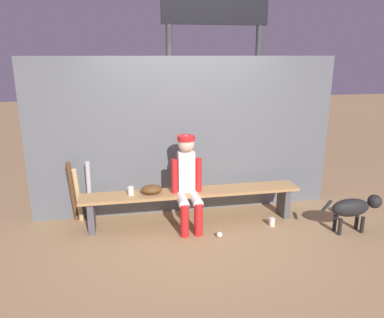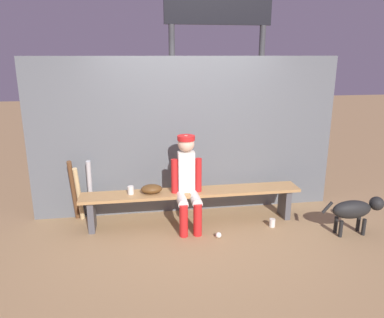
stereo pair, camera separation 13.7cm
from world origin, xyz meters
The scene contains 13 objects.
ground_plane centered at (0.00, 0.00, 0.00)m, with size 30.00×30.00×0.00m, color #9E7A51.
chainlink_fence centered at (0.00, 0.45, 1.12)m, with size 4.36×0.03×2.23m, color #595E63.
dugout_bench centered at (0.00, 0.00, 0.37)m, with size 2.98×0.36×0.47m.
player_seated centered at (-0.08, -0.11, 0.67)m, with size 0.41×0.55×1.24m.
baseball_glove centered at (-0.54, 0.00, 0.53)m, with size 0.28×0.20×0.12m, color #593819.
bat_aluminum_silver centered at (-1.38, 0.32, 0.44)m, with size 0.06×0.06×0.88m, color #B7B7BC.
bat_wood_natural centered at (-1.52, 0.27, 0.40)m, with size 0.06×0.06×0.82m, color tan.
bat_wood_dark centered at (-1.60, 0.31, 0.45)m, with size 0.06×0.06×0.91m, color brown.
baseball centered at (0.26, -0.50, 0.04)m, with size 0.07×0.07×0.07m, color white.
cup_on_ground centered at (1.05, -0.30, 0.06)m, with size 0.08×0.08×0.11m, color silver.
cup_on_bench centered at (-0.82, 0.01, 0.52)m, with size 0.08×0.08×0.11m, color silver.
scoreboard centered at (0.74, 1.57, 2.67)m, with size 2.03×0.27×3.84m.
dog centered at (2.02, -0.65, 0.34)m, with size 0.84×0.20×0.49m.
Camera 1 is at (-0.88, -4.63, 2.25)m, focal length 34.70 mm.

